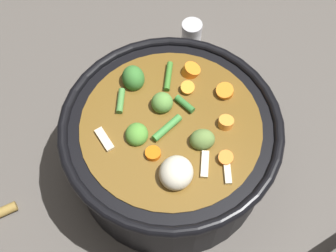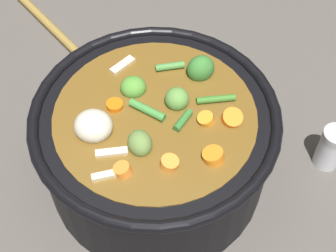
# 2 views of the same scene
# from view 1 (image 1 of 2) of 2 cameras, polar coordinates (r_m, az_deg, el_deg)

# --- Properties ---
(ground_plane) EXTENTS (1.10, 1.10, 0.00)m
(ground_plane) POSITION_cam_1_polar(r_m,az_deg,el_deg) (0.73, 0.32, -5.15)
(ground_plane) COLOR #514C47
(cooking_pot) EXTENTS (0.32, 0.32, 0.16)m
(cooking_pot) POSITION_cam_1_polar(r_m,az_deg,el_deg) (0.66, 0.35, -2.46)
(cooking_pot) COLOR black
(cooking_pot) RESTS_ON ground_plane
(salt_shaker) EXTENTS (0.04, 0.04, 0.07)m
(salt_shaker) POSITION_cam_1_polar(r_m,az_deg,el_deg) (0.84, 3.11, 11.64)
(salt_shaker) COLOR silver
(salt_shaker) RESTS_ON ground_plane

